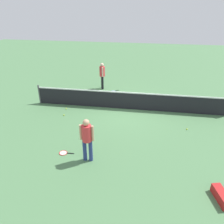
{
  "coord_description": "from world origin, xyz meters",
  "views": [
    {
      "loc": [
        0.82,
        -10.79,
        5.33
      ],
      "look_at": [
        -0.53,
        -2.24,
        0.9
      ],
      "focal_mm": 35.84,
      "sensor_mm": 36.0,
      "label": 1
    }
  ],
  "objects_px": {
    "tennis_ball_by_net": "(187,129)",
    "tennis_racket_near_player": "(64,153)",
    "tennis_racket_far_player": "(114,91)",
    "equipment_bag": "(221,195)",
    "player_far_side": "(102,74)",
    "player_near_side": "(87,137)",
    "tennis_ball_midcourt": "(66,109)",
    "tennis_ball_near_player": "(64,115)"
  },
  "relations": [
    {
      "from": "player_near_side",
      "to": "tennis_ball_midcourt",
      "type": "relative_size",
      "value": 25.76
    },
    {
      "from": "player_far_side",
      "to": "equipment_bag",
      "type": "relative_size",
      "value": 2.02
    },
    {
      "from": "tennis_racket_near_player",
      "to": "tennis_racket_far_player",
      "type": "bearing_deg",
      "value": 81.79
    },
    {
      "from": "player_far_side",
      "to": "tennis_ball_by_net",
      "type": "distance_m",
      "value": 6.64
    },
    {
      "from": "tennis_racket_far_player",
      "to": "equipment_bag",
      "type": "distance_m",
      "value": 9.1
    },
    {
      "from": "tennis_ball_midcourt",
      "to": "equipment_bag",
      "type": "height_order",
      "value": "equipment_bag"
    },
    {
      "from": "tennis_racket_far_player",
      "to": "player_near_side",
      "type": "bearing_deg",
      "value": -89.36
    },
    {
      "from": "player_near_side",
      "to": "equipment_bag",
      "type": "bearing_deg",
      "value": -14.76
    },
    {
      "from": "player_near_side",
      "to": "tennis_ball_by_net",
      "type": "relative_size",
      "value": 25.76
    },
    {
      "from": "tennis_racket_near_player",
      "to": "tennis_racket_far_player",
      "type": "relative_size",
      "value": 1.09
    },
    {
      "from": "tennis_ball_midcourt",
      "to": "player_far_side",
      "type": "bearing_deg",
      "value": 68.11
    },
    {
      "from": "tennis_racket_far_player",
      "to": "tennis_ball_midcourt",
      "type": "xyz_separation_m",
      "value": [
        -2.15,
        -2.89,
        0.02
      ]
    },
    {
      "from": "tennis_ball_by_net",
      "to": "tennis_racket_near_player",
      "type": "bearing_deg",
      "value": -152.91
    },
    {
      "from": "tennis_ball_near_player",
      "to": "tennis_ball_by_net",
      "type": "bearing_deg",
      "value": -4.23
    },
    {
      "from": "equipment_bag",
      "to": "tennis_racket_far_player",
      "type": "bearing_deg",
      "value": 118.93
    },
    {
      "from": "player_far_side",
      "to": "tennis_racket_far_player",
      "type": "height_order",
      "value": "player_far_side"
    },
    {
      "from": "equipment_bag",
      "to": "tennis_ball_midcourt",
      "type": "bearing_deg",
      "value": 142.25
    },
    {
      "from": "player_near_side",
      "to": "player_far_side",
      "type": "bearing_deg",
      "value": 97.05
    },
    {
      "from": "tennis_ball_midcourt",
      "to": "tennis_racket_far_player",
      "type": "bearing_deg",
      "value": 53.26
    },
    {
      "from": "tennis_racket_near_player",
      "to": "equipment_bag",
      "type": "relative_size",
      "value": 0.7
    },
    {
      "from": "tennis_ball_midcourt",
      "to": "equipment_bag",
      "type": "relative_size",
      "value": 0.08
    },
    {
      "from": "player_near_side",
      "to": "tennis_ball_midcourt",
      "type": "bearing_deg",
      "value": 119.55
    },
    {
      "from": "tennis_racket_far_player",
      "to": "tennis_ball_near_player",
      "type": "relative_size",
      "value": 8.17
    },
    {
      "from": "tennis_ball_by_net",
      "to": "equipment_bag",
      "type": "relative_size",
      "value": 0.08
    },
    {
      "from": "player_near_side",
      "to": "tennis_racket_far_player",
      "type": "relative_size",
      "value": 3.15
    },
    {
      "from": "player_near_side",
      "to": "tennis_ball_near_player",
      "type": "bearing_deg",
      "value": 123.16
    },
    {
      "from": "tennis_racket_near_player",
      "to": "tennis_ball_by_net",
      "type": "relative_size",
      "value": 8.94
    },
    {
      "from": "player_far_side",
      "to": "tennis_ball_near_player",
      "type": "height_order",
      "value": "player_far_side"
    },
    {
      "from": "tennis_racket_near_player",
      "to": "tennis_ball_midcourt",
      "type": "xyz_separation_m",
      "value": [
        -1.21,
        3.69,
        0.02
      ]
    },
    {
      "from": "player_near_side",
      "to": "equipment_bag",
      "type": "xyz_separation_m",
      "value": [
        4.32,
        -1.14,
        -0.87
      ]
    },
    {
      "from": "player_far_side",
      "to": "tennis_ball_by_net",
      "type": "xyz_separation_m",
      "value": [
        4.79,
        -4.5,
        -0.98
      ]
    },
    {
      "from": "player_near_side",
      "to": "tennis_racket_near_player",
      "type": "height_order",
      "value": "player_near_side"
    },
    {
      "from": "player_far_side",
      "to": "tennis_ball_near_player",
      "type": "relative_size",
      "value": 25.76
    },
    {
      "from": "tennis_racket_near_player",
      "to": "tennis_ball_near_player",
      "type": "height_order",
      "value": "tennis_ball_near_player"
    },
    {
      "from": "equipment_bag",
      "to": "player_far_side",
      "type": "bearing_deg",
      "value": 121.87
    },
    {
      "from": "player_far_side",
      "to": "tennis_ball_by_net",
      "type": "relative_size",
      "value": 25.76
    },
    {
      "from": "tennis_ball_by_net",
      "to": "tennis_ball_midcourt",
      "type": "distance_m",
      "value": 6.24
    },
    {
      "from": "equipment_bag",
      "to": "tennis_racket_near_player",
      "type": "bearing_deg",
      "value": 165.54
    },
    {
      "from": "player_far_side",
      "to": "tennis_ball_near_player",
      "type": "xyz_separation_m",
      "value": [
        -1.19,
        -4.06,
        -0.98
      ]
    },
    {
      "from": "tennis_racket_near_player",
      "to": "equipment_bag",
      "type": "bearing_deg",
      "value": -14.46
    },
    {
      "from": "tennis_ball_midcourt",
      "to": "equipment_bag",
      "type": "xyz_separation_m",
      "value": [
        6.55,
        -5.07,
        0.11
      ]
    },
    {
      "from": "tennis_ball_near_player",
      "to": "equipment_bag",
      "type": "height_order",
      "value": "equipment_bag"
    }
  ]
}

